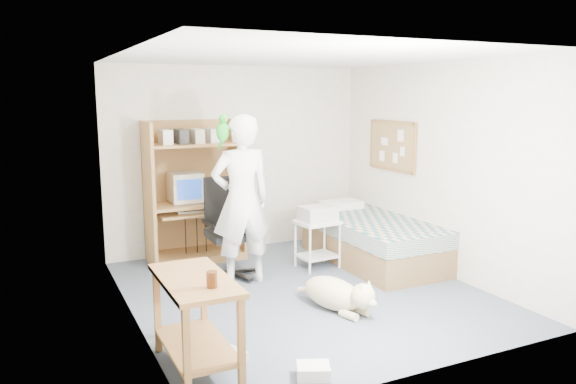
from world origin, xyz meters
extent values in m
plane|color=#485062|center=(0.00, 0.00, 0.00)|extent=(4.00, 4.00, 0.00)
cube|color=beige|center=(0.00, 2.00, 1.25)|extent=(3.60, 0.02, 2.50)
cube|color=beige|center=(1.80, 0.00, 1.25)|extent=(0.02, 4.00, 2.50)
cube|color=beige|center=(-1.80, 0.00, 1.25)|extent=(0.02, 4.00, 2.50)
cube|color=white|center=(0.00, 0.00, 2.50)|extent=(3.60, 4.00, 0.02)
cube|color=brown|center=(-1.28, 1.70, 0.90)|extent=(0.04, 0.60, 1.80)
cube|color=brown|center=(-0.12, 1.70, 0.90)|extent=(0.04, 0.60, 1.80)
cube|color=brown|center=(-0.70, 1.99, 0.90)|extent=(1.20, 0.02, 1.80)
cube|color=brown|center=(-0.70, 1.70, 0.74)|extent=(1.12, 0.60, 0.04)
cube|color=brown|center=(-0.70, 1.62, 0.64)|extent=(1.00, 0.50, 0.03)
cube|color=brown|center=(-0.70, 1.70, 1.50)|extent=(1.12, 0.55, 0.03)
cube|color=brown|center=(-0.70, 1.70, 0.05)|extent=(1.12, 0.60, 0.10)
cube|color=brown|center=(1.30, 0.60, 0.18)|extent=(1.00, 2.00, 0.36)
cube|color=#2B6473|center=(1.30, 0.60, 0.46)|extent=(1.02, 2.02, 0.20)
cube|color=white|center=(1.30, 1.40, 0.60)|extent=(0.55, 0.35, 0.12)
cube|color=brown|center=(-1.55, -1.20, 0.73)|extent=(0.50, 1.00, 0.04)
cube|color=brown|center=(-1.75, -1.65, 0.35)|extent=(0.05, 0.05, 0.70)
cube|color=brown|center=(-1.35, -1.65, 0.35)|extent=(0.05, 0.05, 0.70)
cube|color=brown|center=(-1.75, -0.75, 0.35)|extent=(0.05, 0.05, 0.70)
cube|color=brown|center=(-1.35, -0.75, 0.35)|extent=(0.05, 0.05, 0.70)
cube|color=brown|center=(-1.55, -1.20, 0.20)|extent=(0.46, 0.92, 0.03)
cube|color=olive|center=(1.78, 0.90, 1.45)|extent=(0.03, 0.90, 0.60)
cube|color=brown|center=(1.77, 0.90, 1.76)|extent=(0.04, 0.94, 0.04)
cube|color=brown|center=(1.77, 0.90, 1.14)|extent=(0.04, 0.94, 0.04)
cylinder|color=black|center=(-0.53, 0.84, 0.04)|extent=(0.65, 0.65, 0.06)
cylinder|color=black|center=(-0.53, 0.84, 0.25)|extent=(0.06, 0.06, 0.43)
cube|color=black|center=(-0.53, 0.84, 0.51)|extent=(0.50, 0.50, 0.09)
cube|color=black|center=(-0.53, 1.09, 0.86)|extent=(0.45, 0.07, 0.59)
cube|color=black|center=(-0.80, 0.84, 0.67)|extent=(0.05, 0.32, 0.04)
cube|color=black|center=(-0.26, 0.84, 0.67)|extent=(0.05, 0.32, 0.04)
imported|color=white|center=(-0.48, 0.59, 0.96)|extent=(0.70, 0.46, 1.91)
ellipsoid|color=#159225|center=(-0.68, 0.61, 1.73)|extent=(0.14, 0.14, 0.22)
sphere|color=#159225|center=(-0.68, 0.57, 1.87)|extent=(0.10, 0.10, 0.10)
cone|color=orange|center=(-0.69, 0.52, 1.87)|extent=(0.04, 0.04, 0.04)
cylinder|color=#159225|center=(-0.68, 0.66, 1.60)|extent=(0.03, 0.15, 0.14)
ellipsoid|color=beige|center=(0.04, -0.55, 0.16)|extent=(0.53, 0.77, 0.32)
sphere|color=beige|center=(0.16, -0.92, 0.24)|extent=(0.24, 0.24, 0.24)
cone|color=beige|center=(0.11, -0.96, 0.34)|extent=(0.07, 0.07, 0.09)
cone|color=beige|center=(0.22, -0.92, 0.34)|extent=(0.07, 0.07, 0.09)
ellipsoid|color=beige|center=(0.19, -1.02, 0.20)|extent=(0.11, 0.15, 0.08)
cylinder|color=beige|center=(-0.07, -0.19, 0.10)|extent=(0.12, 0.23, 0.11)
cube|color=silver|center=(0.56, 0.72, 0.57)|extent=(0.53, 0.44, 0.04)
cube|color=silver|center=(0.56, 0.72, 0.15)|extent=(0.48, 0.39, 0.03)
cylinder|color=silver|center=(0.34, 0.55, 0.29)|extent=(0.03, 0.03, 0.57)
cylinder|color=silver|center=(0.78, 0.55, 0.29)|extent=(0.03, 0.03, 0.57)
cylinder|color=silver|center=(0.34, 0.88, 0.29)|extent=(0.03, 0.03, 0.57)
cylinder|color=silver|center=(0.78, 0.88, 0.29)|extent=(0.03, 0.03, 0.57)
cube|color=#B9B9B4|center=(0.56, 0.72, 0.68)|extent=(0.45, 0.35, 0.18)
cube|color=beige|center=(-0.81, 1.75, 0.96)|extent=(0.40, 0.41, 0.37)
cube|color=navy|center=(-0.81, 1.54, 0.96)|extent=(0.31, 0.02, 0.25)
cube|color=beige|center=(-0.73, 1.58, 0.67)|extent=(0.46, 0.20, 0.03)
cylinder|color=gold|center=(-0.34, 1.65, 0.82)|extent=(0.08, 0.08, 0.12)
cylinder|color=#3C1C09|center=(-1.50, -1.47, 0.81)|extent=(0.08, 0.08, 0.12)
cube|color=white|center=(-0.79, -1.70, 0.05)|extent=(0.31, 0.28, 0.10)
cube|color=#B4B5B0|center=(-1.26, -1.18, 0.04)|extent=(0.25, 0.27, 0.08)
camera|label=1|loc=(-2.68, -5.19, 2.12)|focal=35.00mm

